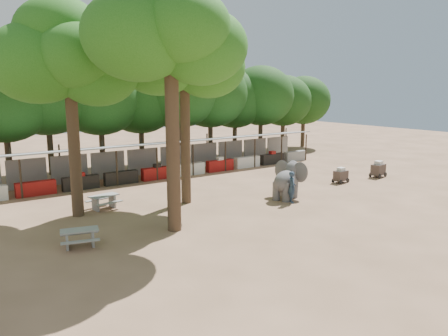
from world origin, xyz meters
TOP-DOWN VIEW (x-y plane):
  - ground at (0.00, 0.00)m, footprint 100.00×100.00m
  - vendor_stalls at (-0.00, 13.84)m, footprint 28.00×2.99m
  - yard_tree_left at (-9.13, 7.19)m, footprint 7.10×6.90m
  - yard_tree_center at (-6.13, 2.19)m, footprint 7.10×6.90m
  - yard_tree_back at (-3.13, 6.19)m, footprint 7.10×6.90m
  - backdrop_trees at (0.00, 19.00)m, footprint 46.46×5.95m
  - elephant at (2.66, 3.42)m, footprint 2.96×2.29m
  - handler at (2.02, 2.40)m, footprint 0.72×0.80m
  - picnic_table_near at (-10.36, 2.34)m, footprint 1.85×1.74m
  - picnic_table_far at (-7.42, 7.48)m, footprint 1.80×1.68m
  - cart_front at (8.71, 4.38)m, footprint 1.16×0.81m
  - cart_back at (12.55, 4.04)m, footprint 1.38×1.02m

SIDE VIEW (x-z plane):
  - ground at x=0.00m, z-range 0.00..0.00m
  - picnic_table_near at x=-10.36m, z-range 0.12..0.89m
  - picnic_table_far at x=-7.42m, z-range 0.12..0.91m
  - cart_front at x=8.71m, z-range -0.01..1.08m
  - cart_back at x=12.55m, z-range -0.01..1.22m
  - handler at x=2.02m, z-range 0.00..1.86m
  - elephant at x=2.66m, z-range 0.00..2.21m
  - vendor_stalls at x=0.00m, z-range -0.22..2.58m
  - backdrop_trees at x=0.00m, z-range 1.35..9.68m
  - yard_tree_left at x=-9.13m, z-range 2.69..13.71m
  - yard_tree_back at x=-3.13m, z-range 2.86..14.22m
  - yard_tree_center at x=-6.13m, z-range 3.19..15.23m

